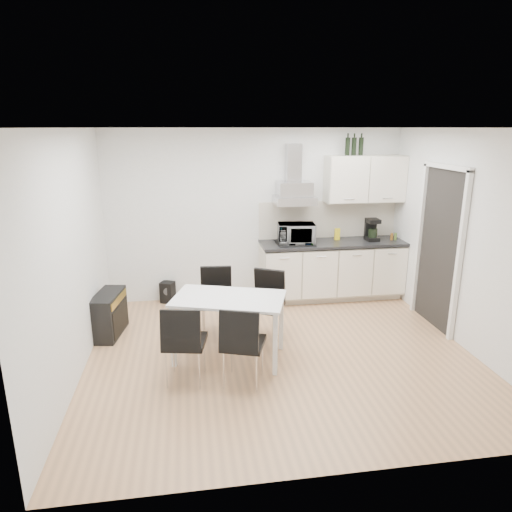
{
  "coord_description": "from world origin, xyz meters",
  "views": [
    {
      "loc": [
        -1.03,
        -4.82,
        2.6
      ],
      "look_at": [
        -0.23,
        0.44,
        1.1
      ],
      "focal_mm": 32.0,
      "sensor_mm": 36.0,
      "label": 1
    }
  ],
  "objects_px": {
    "dining_table": "(229,305)",
    "floor_speaker": "(168,292)",
    "kitchenette": "(334,246)",
    "chair_far_right": "(265,307)",
    "chair_near_right": "(243,344)",
    "guitar_amp": "(109,314)",
    "chair_near_left": "(185,343)",
    "chair_far_left": "(216,303)"
  },
  "relations": [
    {
      "from": "floor_speaker",
      "to": "chair_near_left",
      "type": "bearing_deg",
      "value": -59.52
    },
    {
      "from": "dining_table",
      "to": "guitar_amp",
      "type": "relative_size",
      "value": 1.96
    },
    {
      "from": "dining_table",
      "to": "chair_far_left",
      "type": "xyz_separation_m",
      "value": [
        -0.1,
        0.62,
        -0.21
      ]
    },
    {
      "from": "kitchenette",
      "to": "chair_far_right",
      "type": "height_order",
      "value": "kitchenette"
    },
    {
      "from": "floor_speaker",
      "to": "chair_far_left",
      "type": "bearing_deg",
      "value": -38.36
    },
    {
      "from": "kitchenette",
      "to": "floor_speaker",
      "type": "distance_m",
      "value": 2.66
    },
    {
      "from": "chair_far_left",
      "to": "floor_speaker",
      "type": "relative_size",
      "value": 2.7
    },
    {
      "from": "chair_far_left",
      "to": "chair_near_left",
      "type": "bearing_deg",
      "value": 73.82
    },
    {
      "from": "chair_near_left",
      "to": "floor_speaker",
      "type": "height_order",
      "value": "chair_near_left"
    },
    {
      "from": "dining_table",
      "to": "floor_speaker",
      "type": "bearing_deg",
      "value": 130.06
    },
    {
      "from": "kitchenette",
      "to": "chair_near_left",
      "type": "distance_m",
      "value": 3.18
    },
    {
      "from": "chair_near_left",
      "to": "chair_near_right",
      "type": "relative_size",
      "value": 1.0
    },
    {
      "from": "kitchenette",
      "to": "dining_table",
      "type": "distance_m",
      "value": 2.5
    },
    {
      "from": "chair_far_left",
      "to": "chair_far_right",
      "type": "relative_size",
      "value": 1.0
    },
    {
      "from": "kitchenette",
      "to": "guitar_amp",
      "type": "distance_m",
      "value": 3.43
    },
    {
      "from": "chair_far_left",
      "to": "chair_far_right",
      "type": "distance_m",
      "value": 0.63
    },
    {
      "from": "chair_far_right",
      "to": "chair_near_right",
      "type": "relative_size",
      "value": 1.0
    },
    {
      "from": "dining_table",
      "to": "chair_near_left",
      "type": "distance_m",
      "value": 0.7
    },
    {
      "from": "chair_far_left",
      "to": "chair_near_right",
      "type": "relative_size",
      "value": 1.0
    },
    {
      "from": "floor_speaker",
      "to": "chair_near_right",
      "type": "bearing_deg",
      "value": -46.7
    },
    {
      "from": "chair_near_right",
      "to": "dining_table",
      "type": "bearing_deg",
      "value": 118.62
    },
    {
      "from": "kitchenette",
      "to": "guitar_amp",
      "type": "bearing_deg",
      "value": -164.97
    },
    {
      "from": "chair_far_left",
      "to": "chair_near_right",
      "type": "height_order",
      "value": "same"
    },
    {
      "from": "kitchenette",
      "to": "floor_speaker",
      "type": "relative_size",
      "value": 7.73
    },
    {
      "from": "chair_near_right",
      "to": "floor_speaker",
      "type": "distance_m",
      "value": 2.62
    },
    {
      "from": "chair_far_right",
      "to": "chair_near_left",
      "type": "bearing_deg",
      "value": 69.26
    },
    {
      "from": "kitchenette",
      "to": "chair_far_left",
      "type": "relative_size",
      "value": 2.86
    },
    {
      "from": "dining_table",
      "to": "chair_far_right",
      "type": "relative_size",
      "value": 1.59
    },
    {
      "from": "chair_far_right",
      "to": "guitar_amp",
      "type": "height_order",
      "value": "chair_far_right"
    },
    {
      "from": "chair_far_left",
      "to": "chair_near_right",
      "type": "distance_m",
      "value": 1.2
    },
    {
      "from": "chair_near_left",
      "to": "chair_near_right",
      "type": "xyz_separation_m",
      "value": [
        0.6,
        -0.13,
        0.0
      ]
    },
    {
      "from": "dining_table",
      "to": "floor_speaker",
      "type": "relative_size",
      "value": 4.3
    },
    {
      "from": "chair_near_left",
      "to": "guitar_amp",
      "type": "relative_size",
      "value": 1.23
    },
    {
      "from": "dining_table",
      "to": "chair_near_left",
      "type": "bearing_deg",
      "value": -121.13
    },
    {
      "from": "chair_near_right",
      "to": "chair_far_left",
      "type": "bearing_deg",
      "value": 118.71
    },
    {
      "from": "chair_far_right",
      "to": "chair_near_right",
      "type": "distance_m",
      "value": 1.05
    },
    {
      "from": "guitar_amp",
      "to": "floor_speaker",
      "type": "relative_size",
      "value": 2.2
    },
    {
      "from": "guitar_amp",
      "to": "floor_speaker",
      "type": "xyz_separation_m",
      "value": [
        0.7,
        1.04,
        -0.12
      ]
    },
    {
      "from": "dining_table",
      "to": "kitchenette",
      "type": "bearing_deg",
      "value": 61.7
    },
    {
      "from": "dining_table",
      "to": "floor_speaker",
      "type": "xyz_separation_m",
      "value": [
        -0.77,
        1.89,
        -0.49
      ]
    },
    {
      "from": "chair_far_right",
      "to": "guitar_amp",
      "type": "xyz_separation_m",
      "value": [
        -1.96,
        0.44,
        -0.16
      ]
    },
    {
      "from": "chair_near_left",
      "to": "floor_speaker",
      "type": "xyz_separation_m",
      "value": [
        -0.27,
        2.33,
        -0.28
      ]
    }
  ]
}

